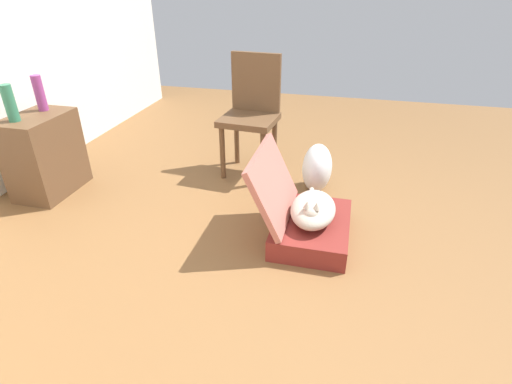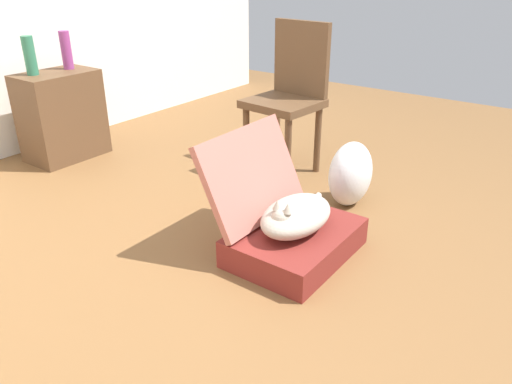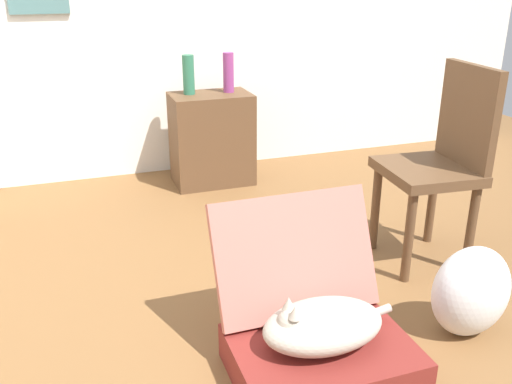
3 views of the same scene
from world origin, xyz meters
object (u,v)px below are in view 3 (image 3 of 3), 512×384
Objects in this scene: vase_short at (228,72)px; chair at (442,159)px; side_table at (212,139)px; vase_tall at (189,75)px; plastic_bag_white at (471,291)px; suitcase_base at (321,360)px; cat at (322,325)px.

chair is at bearing -66.73° from vase_short.
vase_tall is (-0.13, 0.04, 0.44)m from side_table.
chair reaches higher than plastic_bag_white.
vase_short is at bearing -4.46° from vase_tall.
side_table is 0.63× the size of chair.
vase_short reaches higher than side_table.
side_table reaches higher than suitcase_base.
plastic_bag_white is 0.62× the size of side_table.
vase_short is 1.60m from chair.
chair is (0.76, -1.44, 0.23)m from side_table.
cat is at bearing -97.95° from vase_short.
cat is at bearing -90.75° from vase_tall.
vase_short is at bearing 8.79° from side_table.
suitcase_base is at bearing -97.80° from vase_short.
chair is at bearing 34.73° from suitcase_base.
suitcase_base is 0.68m from plastic_bag_white.
chair reaches higher than vase_tall.
cat is 2.17m from vase_tall.
plastic_bag_white is 2.23m from vase_tall.
cat is 1.36× the size of plastic_bag_white.
cat is 1.16m from chair.
chair is (0.89, -1.48, -0.21)m from vase_tall.
side_table is (-0.51, 2.03, 0.12)m from plastic_bag_white.
vase_tall is (-0.64, 2.07, 0.55)m from plastic_bag_white.
vase_tall is at bearing 89.25° from cat.
vase_tall is 0.26× the size of chair.
cat is 0.67m from plastic_bag_white.
vase_short is (0.29, 2.09, 0.53)m from cat.
suitcase_base is 1.03× the size of side_table.
vase_short is at bearing 82.20° from suitcase_base.
cat is (-0.01, 0.00, 0.15)m from suitcase_base.
plastic_bag_white is at bearing 3.83° from suitcase_base.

